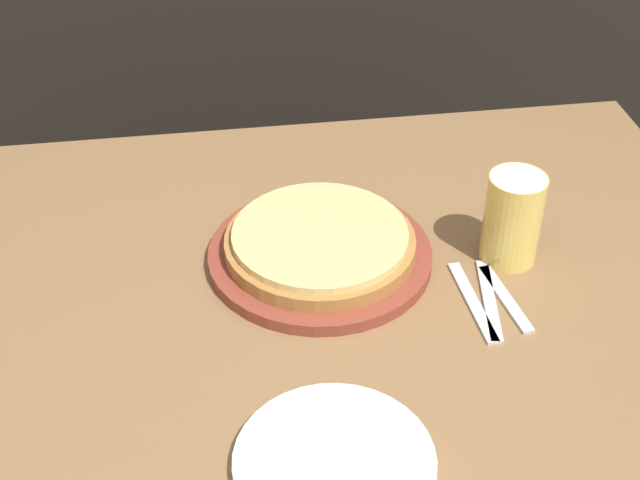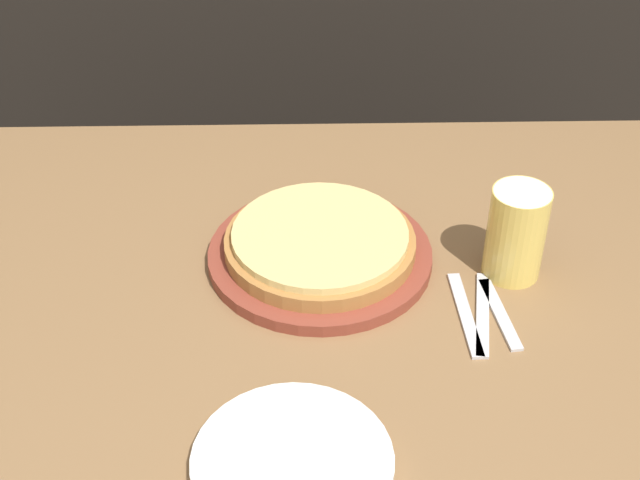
{
  "view_description": "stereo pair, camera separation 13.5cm",
  "coord_description": "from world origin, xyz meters",
  "px_view_note": "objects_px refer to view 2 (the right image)",
  "views": [
    {
      "loc": [
        -0.13,
        -0.98,
        1.57
      ],
      "look_at": [
        0.03,
        0.08,
        0.75
      ],
      "focal_mm": 50.0,
      "sensor_mm": 36.0,
      "label": 1
    },
    {
      "loc": [
        0.01,
        -0.99,
        1.57
      ],
      "look_at": [
        0.03,
        0.08,
        0.75
      ],
      "focal_mm": 50.0,
      "sensor_mm": 36.0,
      "label": 2
    }
  ],
  "objects_px": {
    "fork": "(465,314)",
    "spoon": "(500,314)",
    "pizza_on_board": "(320,248)",
    "dinner_knife": "(483,314)",
    "beer_glass": "(517,230)",
    "dinner_plate": "(292,462)"
  },
  "relations": [
    {
      "from": "pizza_on_board",
      "to": "spoon",
      "type": "height_order",
      "value": "pizza_on_board"
    },
    {
      "from": "beer_glass",
      "to": "fork",
      "type": "distance_m",
      "value": 0.15
    },
    {
      "from": "fork",
      "to": "spoon",
      "type": "relative_size",
      "value": 1.17
    },
    {
      "from": "fork",
      "to": "beer_glass",
      "type": "bearing_deg",
      "value": 49.72
    },
    {
      "from": "dinner_knife",
      "to": "spoon",
      "type": "bearing_deg",
      "value": 0.0
    },
    {
      "from": "pizza_on_board",
      "to": "dinner_knife",
      "type": "relative_size",
      "value": 1.93
    },
    {
      "from": "dinner_plate",
      "to": "spoon",
      "type": "bearing_deg",
      "value": 41.69
    },
    {
      "from": "beer_glass",
      "to": "dinner_plate",
      "type": "height_order",
      "value": "beer_glass"
    },
    {
      "from": "beer_glass",
      "to": "pizza_on_board",
      "type": "bearing_deg",
      "value": 173.56
    },
    {
      "from": "fork",
      "to": "spoon",
      "type": "xyz_separation_m",
      "value": [
        0.05,
        0.0,
        0.0
      ]
    },
    {
      "from": "pizza_on_board",
      "to": "fork",
      "type": "bearing_deg",
      "value": -32.47
    },
    {
      "from": "dinner_plate",
      "to": "dinner_knife",
      "type": "relative_size",
      "value": 1.36
    },
    {
      "from": "beer_glass",
      "to": "spoon",
      "type": "height_order",
      "value": "beer_glass"
    },
    {
      "from": "spoon",
      "to": "dinner_knife",
      "type": "bearing_deg",
      "value": -180.0
    },
    {
      "from": "fork",
      "to": "dinner_knife",
      "type": "distance_m",
      "value": 0.02
    },
    {
      "from": "beer_glass",
      "to": "dinner_knife",
      "type": "distance_m",
      "value": 0.14
    },
    {
      "from": "pizza_on_board",
      "to": "spoon",
      "type": "distance_m",
      "value": 0.29
    },
    {
      "from": "fork",
      "to": "spoon",
      "type": "bearing_deg",
      "value": 0.0
    },
    {
      "from": "dinner_knife",
      "to": "spoon",
      "type": "distance_m",
      "value": 0.03
    },
    {
      "from": "pizza_on_board",
      "to": "dinner_knife",
      "type": "height_order",
      "value": "pizza_on_board"
    },
    {
      "from": "beer_glass",
      "to": "dinner_plate",
      "type": "bearing_deg",
      "value": -132.3
    },
    {
      "from": "pizza_on_board",
      "to": "beer_glass",
      "type": "bearing_deg",
      "value": -6.44
    }
  ]
}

